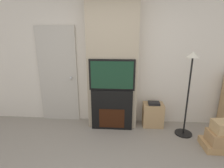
{
  "coord_description": "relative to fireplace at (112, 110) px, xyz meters",
  "views": [
    {
      "loc": [
        0.22,
        -1.55,
        1.84
      ],
      "look_at": [
        0.0,
        1.65,
        0.93
      ],
      "focal_mm": 28.0,
      "sensor_mm": 36.0,
      "label": 1
    }
  ],
  "objects": [
    {
      "name": "box_stack",
      "position": [
        1.84,
        -0.57,
        -0.19
      ],
      "size": [
        0.5,
        0.4,
        0.51
      ],
      "color": "tan",
      "rests_on": "ground_plane"
    },
    {
      "name": "chimney_breast",
      "position": [
        0.0,
        0.18,
        0.95
      ],
      "size": [
        0.96,
        0.35,
        2.7
      ],
      "color": "tan",
      "rests_on": "ground_plane"
    },
    {
      "name": "entry_door",
      "position": [
        -1.17,
        0.33,
        0.6
      ],
      "size": [
        0.82,
        0.09,
        2.02
      ],
      "color": "#BCB7AD",
      "rests_on": "ground_plane"
    },
    {
      "name": "television",
      "position": [
        0.0,
        -0.0,
        0.71
      ],
      "size": [
        0.87,
        0.07,
        0.6
      ],
      "color": "black",
      "rests_on": "fireplace"
    },
    {
      "name": "floor_lamp",
      "position": [
        1.39,
        -0.14,
        0.57
      ],
      "size": [
        0.32,
        0.32,
        1.57
      ],
      "color": "black",
      "rests_on": "ground_plane"
    },
    {
      "name": "fireplace",
      "position": [
        0.0,
        0.0,
        0.0
      ],
      "size": [
        0.8,
        0.15,
        0.82
      ],
      "color": "black",
      "rests_on": "ground_plane"
    },
    {
      "name": "wall_back",
      "position": [
        0.0,
        0.38,
        0.95
      ],
      "size": [
        6.0,
        0.06,
        2.7
      ],
      "color": "silver",
      "rests_on": "ground_plane"
    },
    {
      "name": "media_stand",
      "position": [
        0.84,
        0.17,
        -0.16
      ],
      "size": [
        0.41,
        0.31,
        0.53
      ],
      "color": "tan",
      "rests_on": "ground_plane"
    }
  ]
}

